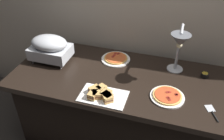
# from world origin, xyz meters

# --- Properties ---
(ground_plane) EXTENTS (8.00, 8.00, 0.00)m
(ground_plane) POSITION_xyz_m (0.00, 0.00, 0.00)
(ground_plane) COLOR #38332D
(back_wall) EXTENTS (4.40, 0.04, 2.40)m
(back_wall) POSITION_xyz_m (0.00, 0.50, 1.20)
(back_wall) COLOR #B7A893
(back_wall) RESTS_ON ground_plane
(buffet_table) EXTENTS (1.90, 0.84, 0.76)m
(buffet_table) POSITION_xyz_m (0.00, 0.00, 0.39)
(buffet_table) COLOR black
(buffet_table) RESTS_ON ground_plane
(chafing_dish) EXTENTS (0.36, 0.25, 0.25)m
(chafing_dish) POSITION_xyz_m (-0.70, 0.05, 0.90)
(chafing_dish) COLOR #B7BABF
(chafing_dish) RESTS_ON buffet_table
(heat_lamp) EXTENTS (0.15, 0.32, 0.44)m
(heat_lamp) POSITION_xyz_m (0.42, 0.09, 1.10)
(heat_lamp) COLOR #B7BABF
(heat_lamp) RESTS_ON buffet_table
(pizza_plate_front) EXTENTS (0.27, 0.27, 0.03)m
(pizza_plate_front) POSITION_xyz_m (-0.12, 0.24, 0.77)
(pizza_plate_front) COLOR white
(pizza_plate_front) RESTS_ON buffet_table
(pizza_plate_center) EXTENTS (0.26, 0.26, 0.03)m
(pizza_plate_center) POSITION_xyz_m (0.40, -0.15, 0.77)
(pizza_plate_center) COLOR white
(pizza_plate_center) RESTS_ON buffet_table
(sandwich_platter) EXTENTS (0.36, 0.23, 0.06)m
(sandwich_platter) POSITION_xyz_m (-0.08, -0.30, 0.79)
(sandwich_platter) COLOR white
(sandwich_platter) RESTS_ON buffet_table
(sauce_cup_near) EXTENTS (0.06, 0.06, 0.04)m
(sauce_cup_near) POSITION_xyz_m (0.68, 0.20, 0.78)
(sauce_cup_near) COLOR black
(sauce_cup_near) RESTS_ON buffet_table
(serving_spatula) EXTENTS (0.10, 0.17, 0.01)m
(serving_spatula) POSITION_xyz_m (0.73, -0.22, 0.76)
(serving_spatula) COLOR #B7BABF
(serving_spatula) RESTS_ON buffet_table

